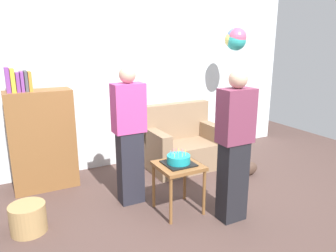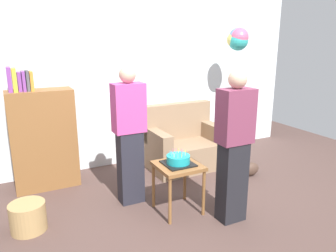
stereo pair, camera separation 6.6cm
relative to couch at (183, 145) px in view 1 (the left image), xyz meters
name	(u,v)px [view 1 (the left image)]	position (x,y,z in m)	size (l,w,h in m)	color
ground_plane	(196,220)	(-0.66, -1.42, -0.34)	(8.00, 8.00, 0.00)	#4C3833
wall_back	(125,77)	(-0.66, 0.63, 1.01)	(6.00, 0.10, 2.70)	silver
couch	(183,145)	(0.00, 0.00, 0.00)	(1.10, 0.70, 0.96)	#8C7054
bookshelf	(42,139)	(-1.98, 0.22, 0.34)	(0.80, 0.36, 1.60)	brown
side_table	(178,171)	(-0.73, -1.15, 0.14)	(0.48, 0.48, 0.57)	brown
birthday_cake	(179,160)	(-0.73, -1.15, 0.28)	(0.32, 0.32, 0.17)	black
person_blowing_candles	(129,136)	(-1.12, -0.69, 0.49)	(0.36, 0.22, 1.63)	#23232D
person_holding_cake	(234,147)	(-0.30, -1.57, 0.49)	(0.36, 0.22, 1.63)	black
wicker_basket	(28,218)	(-2.29, -0.80, -0.19)	(0.36, 0.36, 0.30)	#A88451
handbag	(249,169)	(0.68, -0.75, -0.24)	(0.28, 0.14, 0.20)	#473328
balloon_bunch	(236,39)	(0.94, 0.02, 1.58)	(0.32, 0.32, 2.08)	silver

